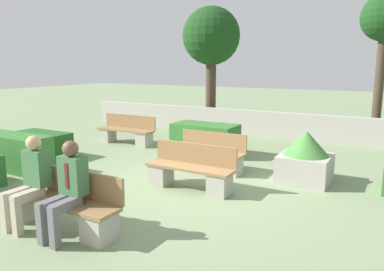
{
  "coord_description": "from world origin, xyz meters",
  "views": [
    {
      "loc": [
        3.63,
        -6.12,
        2.36
      ],
      "look_at": [
        -0.17,
        0.5,
        0.9
      ],
      "focal_mm": 35.0,
      "sensor_mm": 36.0,
      "label": 1
    }
  ],
  "objects_px": {
    "bench_front": "(62,206)",
    "person_seated_man": "(67,185)",
    "tree_leftmost": "(211,38)",
    "bench_left_side": "(126,133)",
    "bench_right_side": "(190,172)",
    "person_seated_woman": "(30,177)",
    "planter_corner_left": "(305,157)",
    "bench_back": "(209,157)"
  },
  "relations": [
    {
      "from": "bench_right_side",
      "to": "planter_corner_left",
      "type": "bearing_deg",
      "value": 30.2
    },
    {
      "from": "bench_right_side",
      "to": "bench_back",
      "type": "distance_m",
      "value": 1.32
    },
    {
      "from": "bench_right_side",
      "to": "person_seated_man",
      "type": "distance_m",
      "value": 2.66
    },
    {
      "from": "person_seated_man",
      "to": "person_seated_woman",
      "type": "xyz_separation_m",
      "value": [
        -0.76,
        -0.0,
        -0.0
      ]
    },
    {
      "from": "bench_front",
      "to": "bench_left_side",
      "type": "height_order",
      "value": "same"
    },
    {
      "from": "tree_leftmost",
      "to": "planter_corner_left",
      "type": "bearing_deg",
      "value": -47.45
    },
    {
      "from": "planter_corner_left",
      "to": "tree_leftmost",
      "type": "xyz_separation_m",
      "value": [
        -4.85,
        5.28,
        2.81
      ]
    },
    {
      "from": "bench_front",
      "to": "tree_leftmost",
      "type": "bearing_deg",
      "value": 104.01
    },
    {
      "from": "bench_front",
      "to": "person_seated_woman",
      "type": "relative_size",
      "value": 1.49
    },
    {
      "from": "bench_front",
      "to": "tree_leftmost",
      "type": "relative_size",
      "value": 0.45
    },
    {
      "from": "bench_back",
      "to": "person_seated_woman",
      "type": "height_order",
      "value": "person_seated_woman"
    },
    {
      "from": "person_seated_woman",
      "to": "bench_back",
      "type": "bearing_deg",
      "value": 76.28
    },
    {
      "from": "bench_left_side",
      "to": "tree_leftmost",
      "type": "bearing_deg",
      "value": 90.91
    },
    {
      "from": "bench_left_side",
      "to": "tree_leftmost",
      "type": "xyz_separation_m",
      "value": [
        0.69,
        4.22,
        2.99
      ]
    },
    {
      "from": "bench_front",
      "to": "person_seated_man",
      "type": "xyz_separation_m",
      "value": [
        0.29,
        -0.14,
        0.41
      ]
    },
    {
      "from": "bench_front",
      "to": "bench_left_side",
      "type": "relative_size",
      "value": 1.07
    },
    {
      "from": "bench_back",
      "to": "person_seated_woman",
      "type": "relative_size",
      "value": 1.2
    },
    {
      "from": "person_seated_man",
      "to": "planter_corner_left",
      "type": "xyz_separation_m",
      "value": [
        2.24,
        4.16,
        -0.24
      ]
    },
    {
      "from": "bench_left_side",
      "to": "planter_corner_left",
      "type": "xyz_separation_m",
      "value": [
        5.54,
        -1.06,
        0.17
      ]
    },
    {
      "from": "planter_corner_left",
      "to": "tree_leftmost",
      "type": "height_order",
      "value": "tree_leftmost"
    },
    {
      "from": "bench_front",
      "to": "bench_back",
      "type": "bearing_deg",
      "value": 82.65
    },
    {
      "from": "person_seated_woman",
      "to": "tree_leftmost",
      "type": "xyz_separation_m",
      "value": [
        -1.86,
        9.44,
        2.57
      ]
    },
    {
      "from": "person_seated_woman",
      "to": "planter_corner_left",
      "type": "relative_size",
      "value": 1.28
    },
    {
      "from": "bench_right_side",
      "to": "person_seated_woman",
      "type": "relative_size",
      "value": 1.31
    },
    {
      "from": "bench_right_side",
      "to": "planter_corner_left",
      "type": "distance_m",
      "value": 2.39
    },
    {
      "from": "planter_corner_left",
      "to": "bench_back",
      "type": "bearing_deg",
      "value": -172.37
    },
    {
      "from": "person_seated_woman",
      "to": "bench_left_side",
      "type": "bearing_deg",
      "value": 115.99
    },
    {
      "from": "bench_right_side",
      "to": "planter_corner_left",
      "type": "xyz_separation_m",
      "value": [
        1.8,
        1.57,
        0.18
      ]
    },
    {
      "from": "person_seated_woman",
      "to": "planter_corner_left",
      "type": "bearing_deg",
      "value": 54.24
    },
    {
      "from": "tree_leftmost",
      "to": "person_seated_man",
      "type": "bearing_deg",
      "value": -74.52
    },
    {
      "from": "person_seated_man",
      "to": "bench_left_side",
      "type": "bearing_deg",
      "value": 122.33
    },
    {
      "from": "bench_left_side",
      "to": "person_seated_woman",
      "type": "xyz_separation_m",
      "value": [
        2.55,
        -5.22,
        0.41
      ]
    },
    {
      "from": "bench_left_side",
      "to": "planter_corner_left",
      "type": "bearing_deg",
      "value": -0.68
    },
    {
      "from": "bench_back",
      "to": "bench_front",
      "type": "bearing_deg",
      "value": -91.55
    },
    {
      "from": "bench_front",
      "to": "person_seated_woman",
      "type": "xyz_separation_m",
      "value": [
        -0.47,
        -0.14,
        0.41
      ]
    },
    {
      "from": "bench_right_side",
      "to": "person_seated_woman",
      "type": "distance_m",
      "value": 2.89
    },
    {
      "from": "bench_front",
      "to": "bench_right_side",
      "type": "xyz_separation_m",
      "value": [
        0.73,
        2.45,
        -0.01
      ]
    },
    {
      "from": "person_seated_woman",
      "to": "tree_leftmost",
      "type": "bearing_deg",
      "value": 101.12
    },
    {
      "from": "bench_back",
      "to": "bench_left_side",
      "type": "bearing_deg",
      "value": 164.85
    },
    {
      "from": "bench_back",
      "to": "planter_corner_left",
      "type": "distance_m",
      "value": 2.07
    },
    {
      "from": "bench_front",
      "to": "bench_back",
      "type": "distance_m",
      "value": 3.77
    },
    {
      "from": "person_seated_man",
      "to": "tree_leftmost",
      "type": "distance_m",
      "value": 10.13
    }
  ]
}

